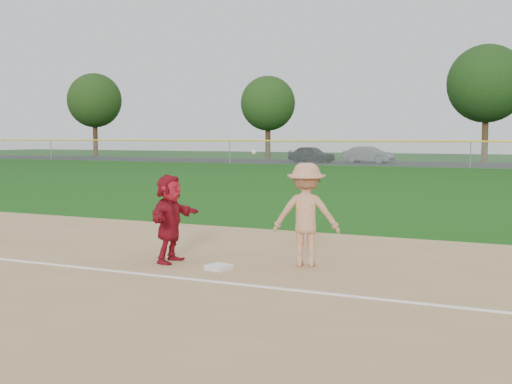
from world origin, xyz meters
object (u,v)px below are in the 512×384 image
at_px(first_base, 219,267).
at_px(car_left, 312,154).
at_px(base_runner, 170,218).
at_px(car_mid, 369,155).

height_order(first_base, car_left, car_left).
relative_size(base_runner, car_mid, 0.37).
xyz_separation_m(base_runner, car_mid, (-8.06, 45.96, -0.11)).
distance_m(car_left, car_mid, 5.14).
xyz_separation_m(first_base, car_left, (-14.26, 45.23, 0.69)).
bearing_deg(car_left, car_mid, -65.91).
bearing_deg(first_base, car_mid, 101.28).
bearing_deg(first_base, car_left, 107.50).
distance_m(first_base, car_left, 47.43).
bearing_deg(base_runner, first_base, -103.32).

